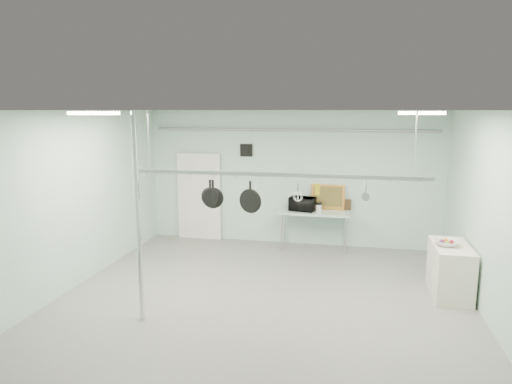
% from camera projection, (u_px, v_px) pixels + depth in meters
% --- Properties ---
extents(floor, '(8.00, 8.00, 0.00)m').
position_uv_depth(floor, '(257.00, 312.00, 7.33)').
color(floor, gray).
rests_on(floor, ground).
extents(ceiling, '(7.00, 8.00, 0.02)m').
position_uv_depth(ceiling, '(257.00, 111.00, 6.76)').
color(ceiling, silver).
rests_on(ceiling, back_wall).
extents(back_wall, '(7.00, 0.02, 3.20)m').
position_uv_depth(back_wall, '(291.00, 178.00, 10.89)').
color(back_wall, silver).
rests_on(back_wall, floor).
extents(right_wall, '(0.02, 8.00, 3.20)m').
position_uv_depth(right_wall, '(503.00, 227.00, 6.34)').
color(right_wall, silver).
rests_on(right_wall, floor).
extents(door, '(1.10, 0.10, 2.20)m').
position_uv_depth(door, '(200.00, 197.00, 11.40)').
color(door, silver).
rests_on(door, floor).
extents(wall_vent, '(0.30, 0.04, 0.30)m').
position_uv_depth(wall_vent, '(246.00, 150.00, 10.98)').
color(wall_vent, black).
rests_on(wall_vent, back_wall).
extents(conduit_pipe, '(6.60, 0.07, 0.07)m').
position_uv_depth(conduit_pipe, '(292.00, 130.00, 10.60)').
color(conduit_pipe, gray).
rests_on(conduit_pipe, back_wall).
extents(chrome_pole, '(0.08, 0.08, 3.20)m').
position_uv_depth(chrome_pole, '(138.00, 219.00, 6.81)').
color(chrome_pole, silver).
rests_on(chrome_pole, floor).
extents(prep_table, '(1.60, 0.70, 0.91)m').
position_uv_depth(prep_table, '(314.00, 214.00, 10.53)').
color(prep_table, '#B2D1C2').
rests_on(prep_table, floor).
extents(side_cabinet, '(0.60, 1.20, 0.90)m').
position_uv_depth(side_cabinet, '(450.00, 270.00, 7.96)').
color(side_cabinet, beige).
rests_on(side_cabinet, floor).
extents(pot_rack, '(4.80, 0.06, 1.00)m').
position_uv_depth(pot_rack, '(274.00, 173.00, 7.18)').
color(pot_rack, '#B7B7BC').
rests_on(pot_rack, ceiling).
extents(light_panel_left, '(0.65, 0.30, 0.05)m').
position_uv_depth(light_panel_left, '(94.00, 113.00, 6.45)').
color(light_panel_left, white).
rests_on(light_panel_left, ceiling).
extents(light_panel_right, '(0.65, 0.30, 0.05)m').
position_uv_depth(light_panel_right, '(421.00, 113.00, 6.86)').
color(light_panel_right, white).
rests_on(light_panel_right, ceiling).
extents(microwave, '(0.64, 0.49, 0.32)m').
position_uv_depth(microwave, '(303.00, 204.00, 10.54)').
color(microwave, black).
rests_on(microwave, prep_table).
extents(coffee_canister, '(0.17, 0.17, 0.18)m').
position_uv_depth(coffee_canister, '(319.00, 208.00, 10.39)').
color(coffee_canister, silver).
rests_on(coffee_canister, prep_table).
extents(painting_large, '(0.78, 0.15, 0.58)m').
position_uv_depth(painting_large, '(328.00, 197.00, 10.69)').
color(painting_large, gold).
rests_on(painting_large, prep_table).
extents(painting_small, '(0.30, 0.09, 0.25)m').
position_uv_depth(painting_small, '(345.00, 204.00, 10.64)').
color(painting_small, '#342212').
rests_on(painting_small, prep_table).
extents(fruit_bowl, '(0.44, 0.44, 0.10)m').
position_uv_depth(fruit_bowl, '(447.00, 243.00, 7.84)').
color(fruit_bowl, silver).
rests_on(fruit_bowl, side_cabinet).
extents(skillet_left, '(0.33, 0.11, 0.43)m').
position_uv_depth(skillet_left, '(210.00, 193.00, 7.46)').
color(skillet_left, black).
rests_on(skillet_left, pot_rack).
extents(skillet_mid, '(0.35, 0.12, 0.47)m').
position_uv_depth(skillet_mid, '(213.00, 194.00, 7.45)').
color(skillet_mid, black).
rests_on(skillet_mid, pot_rack).
extents(skillet_right, '(0.39, 0.16, 0.53)m').
position_uv_depth(skillet_right, '(250.00, 197.00, 7.33)').
color(skillet_right, black).
rests_on(skillet_right, pot_rack).
extents(whisk, '(0.15, 0.15, 0.31)m').
position_uv_depth(whisk, '(298.00, 192.00, 7.16)').
color(whisk, silver).
rests_on(whisk, pot_rack).
extents(grater, '(0.08, 0.04, 0.20)m').
position_uv_depth(grater, '(317.00, 190.00, 7.08)').
color(grater, yellow).
rests_on(grater, pot_rack).
extents(saucepan, '(0.15, 0.13, 0.23)m').
position_uv_depth(saucepan, '(366.00, 192.00, 6.94)').
color(saucepan, '#B1B0B5').
rests_on(saucepan, pot_rack).
extents(fruit_cluster, '(0.24, 0.24, 0.09)m').
position_uv_depth(fruit_cluster, '(447.00, 241.00, 7.83)').
color(fruit_cluster, '#B01026').
rests_on(fruit_cluster, fruit_bowl).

